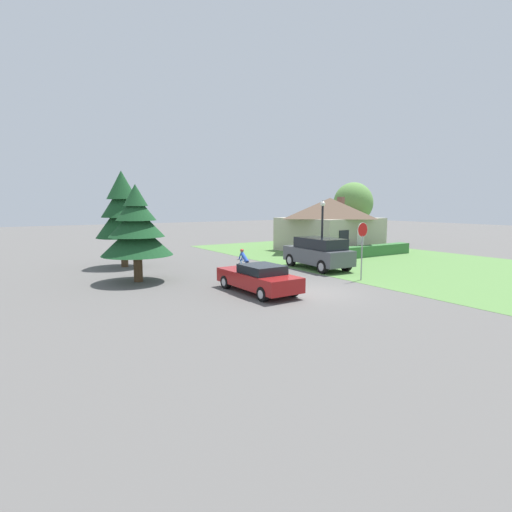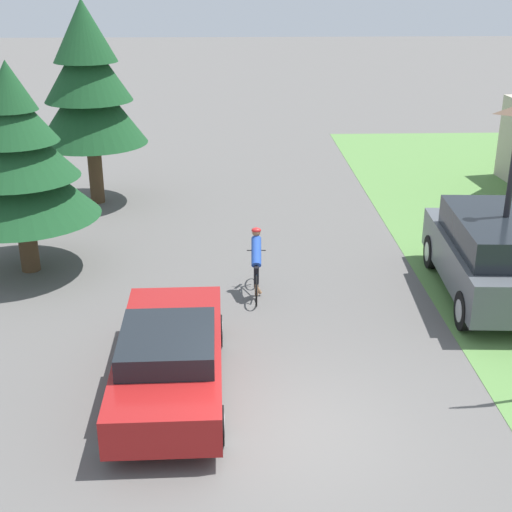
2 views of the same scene
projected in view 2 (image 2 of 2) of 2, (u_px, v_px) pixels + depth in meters
ground_plane at (295, 432)px, 11.50m from camera, size 140.00×140.00×0.00m
sedan_left_lane at (170, 358)px, 12.37m from camera, size 1.92×4.65×1.33m
cyclist at (256, 264)px, 16.10m from camera, size 0.44×1.77×1.54m
parked_suv_right at (491, 255)px, 15.86m from camera, size 2.29×4.94×1.97m
street_lamp at (510, 187)px, 15.15m from camera, size 0.30×0.30×4.28m
conifer_tall_near at (17, 159)px, 16.62m from camera, size 3.66×3.66×5.07m
conifer_tall_far at (88, 84)px, 21.38m from camera, size 3.39×3.39×6.16m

